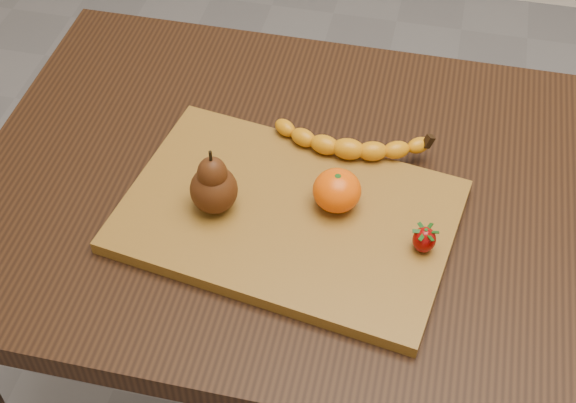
% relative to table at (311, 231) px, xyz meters
% --- Properties ---
extents(table, '(1.00, 0.70, 0.76)m').
position_rel_table_xyz_m(table, '(0.00, 0.00, 0.00)').
color(table, black).
rests_on(table, ground).
extents(cutting_board, '(0.49, 0.36, 0.02)m').
position_rel_table_xyz_m(cutting_board, '(-0.02, -0.07, 0.11)').
color(cutting_board, brown).
rests_on(cutting_board, table).
extents(banana, '(0.20, 0.06, 0.03)m').
position_rel_table_xyz_m(banana, '(0.04, 0.05, 0.13)').
color(banana, orange).
rests_on(banana, cutting_board).
extents(pear, '(0.08, 0.08, 0.10)m').
position_rel_table_xyz_m(pear, '(-0.12, -0.08, 0.17)').
color(pear, '#44200B').
rests_on(pear, cutting_board).
extents(mandarin, '(0.08, 0.08, 0.06)m').
position_rel_table_xyz_m(mandarin, '(0.04, -0.04, 0.15)').
color(mandarin, '#EA5002').
rests_on(mandarin, cutting_board).
extents(strawberry, '(0.04, 0.04, 0.04)m').
position_rel_table_xyz_m(strawberry, '(0.17, -0.09, 0.14)').
color(strawberry, '#870403').
rests_on(strawberry, cutting_board).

